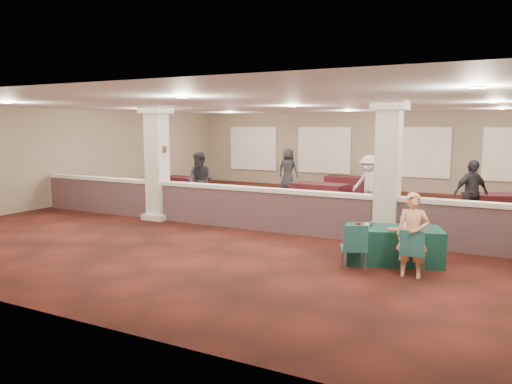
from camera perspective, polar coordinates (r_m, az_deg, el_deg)
The scene contains 31 objects.
ground at distance 14.07m, azimuth 4.05°, elevation -3.32°, with size 16.00×16.00×0.00m, color #4E1913.
wall_back at distance 21.40m, azimuth 12.85°, elevation 4.57°, with size 16.00×0.04×3.20m, color #817059.
wall_front at distance 7.34m, azimuth -22.13°, elevation -1.27°, with size 16.00×0.04×3.20m, color #817059.
wall_left at distance 18.58m, azimuth -19.12°, elevation 3.91°, with size 0.04×16.00×3.20m, color #817059.
ceiling at distance 13.82m, azimuth 4.18°, elevation 9.82°, with size 16.00×16.00×0.02m, color silver.
partition_wall at distance 12.63m, azimuth 1.31°, elevation -1.94°, with size 15.60×0.28×1.10m.
column_left at distance 14.41m, azimuth -11.24°, elevation 3.38°, with size 0.72×0.72×3.20m.
column_right at distance 11.47m, azimuth 14.84°, elevation 2.23°, with size 0.72×0.72×3.20m.
sconce_left at distance 14.56m, azimuth -12.13°, elevation 4.84°, with size 0.12×0.12×0.18m.
sconce_right at distance 14.21m, azimuth -10.40°, elevation 4.82°, with size 0.12×0.12×0.18m.
near_table at distance 10.12m, azimuth 15.40°, elevation -5.88°, with size 1.81×0.90×0.69m, color #103A36.
conf_chair_main at distance 9.27m, azimuth 17.46°, elevation -6.20°, with size 0.45×0.45×0.85m.
conf_chair_side at distance 9.22m, azimuth 11.19°, elevation -5.88°, with size 0.60×0.60×0.90m.
woman at distance 9.19m, azimuth 17.47°, elevation -4.72°, with size 0.54×0.36×1.51m, color #E79C64.
far_table_front_left at distance 15.54m, azimuth -4.70°, elevation -0.91°, with size 1.81×0.90×0.73m, color black.
far_table_front_center at distance 16.86m, azimuth 7.27°, elevation -0.27°, with size 1.82×0.91×0.74m, color black.
far_table_front_right at distance 15.81m, azimuth 25.87°, elevation -1.52°, with size 1.80×0.90×0.73m, color black.
far_table_back_left at distance 19.79m, azimuth -8.31°, elevation 0.76°, with size 1.63×0.82×0.66m, color black.
far_table_back_center at distance 20.21m, azimuth 10.25°, elevation 0.85°, with size 1.61×0.81×0.65m, color black.
attendee_a at distance 15.67m, azimuth -6.37°, elevation 1.20°, with size 0.89×0.49×1.85m, color black.
attendee_b at distance 16.10m, azimuth 12.77°, elevation 1.03°, with size 1.11×0.51×1.74m, color #BAB9B5.
attendee_c at distance 14.28m, azimuth 23.38°, elevation -0.15°, with size 1.04×0.50×1.78m, color black.
attendee_d at distance 20.59m, azimuth 3.68°, elevation 2.58°, with size 0.85×0.46×1.73m, color black.
laptop_base at distance 10.04m, azimuth 17.13°, elevation -3.98°, with size 0.31×0.22×0.02m, color silver.
laptop_screen at distance 10.12m, azimuth 17.06°, elevation -3.23°, with size 0.31×0.01×0.21m, color silver.
screen_glow at distance 10.12m, azimuth 17.07°, elevation -3.32°, with size 0.29×0.00×0.18m, color #B2BBD6.
knitting at distance 9.82m, azimuth 15.91°, elevation -4.15°, with size 0.38×0.29×0.03m, color #C96220.
yarn_cream at distance 9.90m, azimuth 12.53°, elevation -3.73°, with size 0.10×0.10×0.10m, color beige.
yarn_red at distance 10.03m, azimuth 11.67°, elevation -3.58°, with size 0.10×0.10×0.10m, color maroon.
yarn_grey at distance 10.11m, azimuth 13.00°, elevation -3.52°, with size 0.10×0.10×0.10m, color #4D4C51.
scissors at distance 9.88m, azimuth 19.22°, elevation -4.27°, with size 0.11×0.03×0.01m, color #B12312.
Camera 1 is at (5.59, -12.63, 2.66)m, focal length 35.00 mm.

